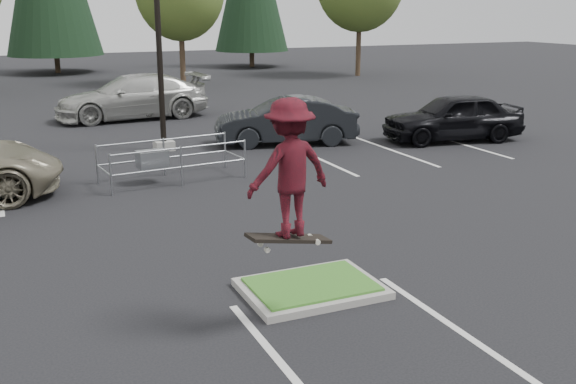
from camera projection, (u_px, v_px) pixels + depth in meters
name	position (u px, v px, depth m)	size (l,w,h in m)	color
ground	(311.00, 292.00, 10.96)	(120.00, 120.00, 0.00)	black
grass_median	(311.00, 288.00, 10.94)	(2.20, 1.60, 0.16)	gray
stall_lines	(148.00, 205.00, 15.75)	(22.62, 17.60, 0.01)	silver
light_pole	(157.00, 4.00, 20.51)	(0.70, 0.60, 10.12)	gray
cart_corral	(157.00, 158.00, 17.55)	(3.81, 1.72, 1.05)	gray
skateboarder	(289.00, 169.00, 9.12)	(1.31, 0.86, 2.10)	black
car_r_charc	(286.00, 121.00, 22.51)	(1.64, 4.70, 1.55)	black
car_r_black	(453.00, 117.00, 23.05)	(1.92, 4.77, 1.63)	black
car_far_silver	(133.00, 97.00, 27.54)	(2.50, 6.16, 1.79)	#AFB0AA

